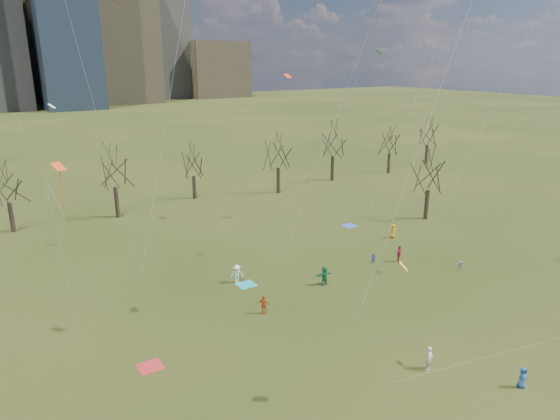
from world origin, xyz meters
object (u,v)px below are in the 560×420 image
blanket_navy (350,226)px  person_0 (523,378)px  person_1 (429,358)px  blanket_crimson (150,367)px  blanket_teal (246,285)px  person_4 (264,305)px

blanket_navy → person_0: (-11.45, -29.96, 0.70)m
person_1 → person_0: bearing=-83.7°
blanket_navy → person_1: (-14.83, -25.50, 0.81)m
blanket_crimson → person_0: 23.88m
blanket_crimson → blanket_teal: bearing=33.3°
blanket_crimson → person_0: person_0 is taller
blanket_navy → blanket_crimson: bearing=-153.2°
blanket_navy → person_1: person_1 is taller
blanket_navy → person_1: size_ratio=0.97×
blanket_teal → person_4: person_4 is taller
person_1 → blanket_teal: bearing=71.7°
blanket_teal → blanket_navy: same height
person_0 → person_4: size_ratio=0.88×
blanket_crimson → person_1: person_1 is taller
blanket_teal → blanket_crimson: (-11.52, -7.57, 0.00)m
blanket_teal → blanket_navy: size_ratio=1.00×
blanket_teal → blanket_crimson: size_ratio=1.00×
blanket_crimson → person_4: size_ratio=0.98×
blanket_navy → person_0: bearing=-110.9°
person_4 → blanket_crimson: bearing=56.9°
blanket_teal → person_4: size_ratio=0.98×
blanket_teal → blanket_navy: (18.78, 7.74, 0.00)m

